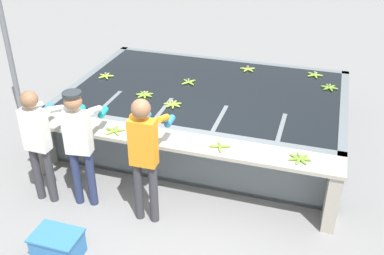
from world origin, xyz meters
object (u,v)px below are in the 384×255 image
at_px(banana_bunch_floating_3, 329,87).
at_px(banana_bunch_ledge_1, 115,130).
at_px(worker_2, 145,150).
at_px(banana_bunch_ledge_0, 300,158).
at_px(banana_bunch_floating_4, 314,75).
at_px(banana_bunch_ledge_2, 220,146).
at_px(worker_1, 79,138).
at_px(banana_bunch_floating_1, 173,104).
at_px(worker_0, 38,137).
at_px(banana_bunch_floating_6, 189,82).
at_px(support_post_left, 5,34).
at_px(banana_bunch_floating_2, 106,76).
at_px(crate, 58,245).
at_px(knife_0, 79,122).
at_px(banana_bunch_floating_5, 145,95).
at_px(banana_bunch_floating_0, 248,69).

height_order(banana_bunch_floating_3, banana_bunch_ledge_1, banana_bunch_ledge_1).
bearing_deg(worker_2, banana_bunch_ledge_0, 17.68).
bearing_deg(banana_bunch_floating_4, banana_bunch_ledge_2, -109.59).
distance_m(worker_1, banana_bunch_floating_1, 1.61).
relative_size(worker_0, banana_bunch_floating_6, 6.48).
height_order(worker_1, support_post_left, support_post_left).
bearing_deg(banana_bunch_floating_3, worker_2, -125.62).
height_order(banana_bunch_floating_2, crate, banana_bunch_floating_2).
bearing_deg(banana_bunch_floating_6, worker_0, -117.75).
bearing_deg(banana_bunch_floating_3, banana_bunch_floating_2, -169.96).
relative_size(banana_bunch_floating_2, support_post_left, 0.09).
relative_size(knife_0, support_post_left, 0.11).
bearing_deg(banana_bunch_floating_5, worker_2, -67.11).
bearing_deg(crate, banana_bunch_floating_6, 80.99).
xyz_separation_m(banana_bunch_floating_0, crate, (-1.34, -4.13, -0.72)).
height_order(banana_bunch_floating_0, banana_bunch_floating_6, same).
xyz_separation_m(worker_1, banana_bunch_floating_5, (0.20, 1.62, -0.10)).
xyz_separation_m(banana_bunch_floating_5, knife_0, (-0.53, -1.07, -0.01)).
bearing_deg(worker_1, banana_bunch_ledge_2, 16.39).
distance_m(banana_bunch_ledge_1, support_post_left, 2.83).
bearing_deg(banana_bunch_floating_4, support_post_left, -162.29).
xyz_separation_m(banana_bunch_floating_4, banana_bunch_ledge_2, (-0.97, -2.72, 0.00)).
relative_size(banana_bunch_floating_2, banana_bunch_ledge_1, 1.01).
height_order(banana_bunch_floating_1, banana_bunch_floating_4, same).
height_order(worker_0, banana_bunch_floating_0, worker_0).
bearing_deg(banana_bunch_floating_5, banana_bunch_floating_2, 151.69).
relative_size(banana_bunch_floating_6, banana_bunch_ledge_2, 0.89).
bearing_deg(crate, banana_bunch_floating_3, 53.90).
relative_size(banana_bunch_floating_0, crate, 0.50).
bearing_deg(worker_2, worker_1, 176.60).
height_order(worker_1, banana_bunch_ledge_1, worker_1).
bearing_deg(banana_bunch_ledge_2, banana_bunch_floating_4, 70.41).
bearing_deg(banana_bunch_ledge_1, banana_bunch_ledge_2, 1.44).
xyz_separation_m(worker_2, banana_bunch_floating_6, (-0.20, 2.33, -0.13)).
bearing_deg(banana_bunch_ledge_1, worker_0, -146.04).
relative_size(worker_1, banana_bunch_floating_5, 5.81).
distance_m(worker_2, banana_bunch_floating_0, 3.25).
height_order(banana_bunch_floating_2, banana_bunch_floating_5, same).
bearing_deg(knife_0, banana_bunch_floating_3, 34.17).
height_order(worker_2, banana_bunch_ledge_1, worker_2).
xyz_separation_m(worker_0, banana_bunch_ledge_0, (3.21, 0.59, -0.07)).
height_order(worker_1, banana_bunch_floating_0, worker_1).
distance_m(banana_bunch_floating_1, banana_bunch_floating_3, 2.56).
relative_size(banana_bunch_floating_1, knife_0, 0.83).
distance_m(banana_bunch_floating_0, banana_bunch_floating_2, 2.45).
relative_size(banana_bunch_ledge_2, crate, 0.50).
distance_m(worker_1, banana_bunch_ledge_0, 2.71).
bearing_deg(banana_bunch_floating_2, worker_0, -85.47).
height_order(banana_bunch_floating_1, banana_bunch_floating_2, same).
bearing_deg(banana_bunch_floating_1, banana_bunch_floating_5, 160.58).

